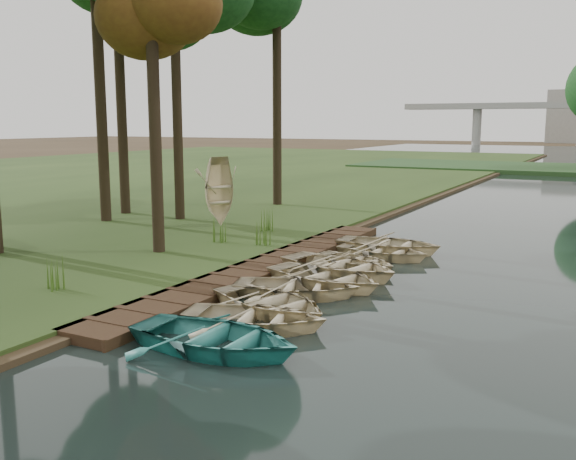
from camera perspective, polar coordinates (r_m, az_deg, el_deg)
The scene contains 17 objects.
ground at distance 19.89m, azimuth 2.04°, elevation -4.23°, with size 300.00×300.00×0.00m, color #3D2F1D.
boardwalk at distance 20.58m, azimuth -1.98°, elevation -3.33°, with size 1.60×16.00×0.30m, color #332114.
building_b at distance 162.94m, azimuth 23.52°, elevation 9.23°, with size 8.00×8.00×12.00m, color #A5A5A0.
rowboat_0 at distance 13.45m, azimuth -6.48°, elevation -9.14°, with size 2.70×3.78×0.78m, color teal.
rowboat_1 at distance 14.84m, azimuth -2.96°, elevation -7.46°, with size 2.41×3.37×0.70m, color beige.
rowboat_2 at distance 15.98m, azimuth -1.58°, elevation -6.14°, with size 2.52×3.54×0.73m, color beige.
rowboat_3 at distance 17.45m, azimuth 0.80°, elevation -4.82°, with size 2.44×3.42×0.71m, color beige.
rowboat_4 at distance 18.50m, azimuth 3.28°, elevation -3.92°, with size 2.64×3.69×0.76m, color beige.
rowboat_5 at distance 19.78m, azimuth 4.60°, elevation -2.95°, with size 2.85×3.99×0.83m, color beige.
rowboat_6 at distance 20.92m, azimuth 5.97°, elevation -2.55°, with size 2.19×3.06×0.63m, color beige.
rowboat_7 at distance 22.52m, azimuth 8.44°, elevation -1.68°, with size 2.34×3.27×0.68m, color beige.
rowboat_8 at distance 23.55m, azimuth 8.93°, elevation -1.06°, with size 2.70×3.79×0.78m, color beige.
stored_rowboat at distance 27.83m, azimuth -6.12°, elevation 0.98°, with size 2.14×2.99×0.62m, color beige.
reeds_0 at distance 18.34m, azimuth -20.06°, elevation -3.61°, with size 0.60×0.60×0.89m, color #3F661E.
reeds_1 at distance 23.39m, azimuth -2.18°, elevation -0.21°, with size 0.60×0.60×0.94m, color #3F661E.
reeds_2 at distance 24.08m, azimuth -6.01°, elevation -0.02°, with size 0.60×0.60×0.91m, color #3F661E.
reeds_3 at distance 26.46m, azimuth -1.77°, elevation 0.91°, with size 0.60×0.60×0.92m, color #3F661E.
Camera 1 is at (8.41, -17.38, 4.74)m, focal length 40.00 mm.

